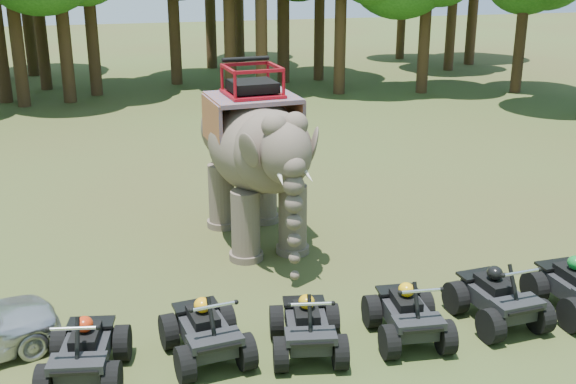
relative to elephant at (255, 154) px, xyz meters
name	(u,v)px	position (x,y,z in m)	size (l,w,h in m)	color
ground	(303,302)	(0.23, -3.42, -2.11)	(110.00, 110.00, 0.00)	#47381E
elephant	(255,154)	(0.00, 0.00, 0.00)	(2.21, 5.02, 4.21)	brown
atv_0	(84,344)	(-3.84, -5.11, -1.47)	(1.26, 1.72, 1.28)	black
atv_1	(205,324)	(-1.87, -4.94, -1.46)	(1.27, 1.74, 1.29)	black
atv_2	(307,320)	(-0.17, -5.18, -1.49)	(1.22, 1.68, 1.24)	black
atv_3	(408,307)	(1.67, -5.20, -1.48)	(1.24, 1.70, 1.26)	black
atv_4	(498,290)	(3.52, -5.03, -1.45)	(1.29, 1.77, 1.31)	black
tree_1	(261,10)	(3.65, 16.30, 1.81)	(5.49, 5.49, 7.84)	#195114
tree_2	(341,8)	(7.40, 16.47, 1.84)	(5.53, 5.53, 7.90)	#195114
tree_3	(426,8)	(11.28, 15.76, 1.79)	(5.45, 5.45, 7.79)	#195114
tree_4	(522,18)	(15.65, 14.74, 1.37)	(4.86, 4.86, 6.94)	#195114
tree_32	(89,5)	(-3.69, 18.93, 1.99)	(5.74, 5.74, 8.20)	#195114
tree_35	(229,2)	(2.48, 17.84, 2.09)	(5.87, 5.87, 8.39)	#195114
tree_39	(61,2)	(-4.84, 17.53, 2.23)	(6.07, 6.07, 8.67)	#195114
tree_42	(320,7)	(7.51, 20.25, 1.57)	(5.15, 5.15, 7.36)	#195114
tree_44	(38,3)	(-6.06, 20.96, 1.95)	(5.68, 5.68, 8.11)	#195114
tree_47	(13,8)	(-6.75, 17.09, 2.05)	(5.82, 5.82, 8.31)	#195114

